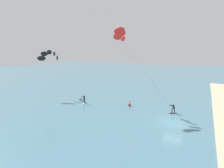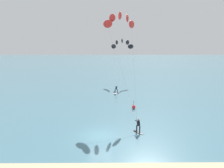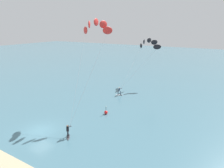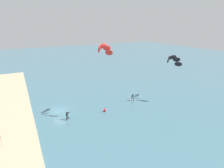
{
  "view_description": "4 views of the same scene",
  "coord_description": "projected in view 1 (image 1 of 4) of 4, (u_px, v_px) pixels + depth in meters",
  "views": [
    {
      "loc": [
        -25.72,
        -3.52,
        10.17
      ],
      "look_at": [
        2.06,
        11.21,
        4.52
      ],
      "focal_mm": 28.43,
      "sensor_mm": 36.0,
      "label": 1
    },
    {
      "loc": [
        1.17,
        -20.31,
        10.46
      ],
      "look_at": [
        1.38,
        7.27,
        4.28
      ],
      "focal_mm": 31.83,
      "sensor_mm": 36.0,
      "label": 2
    },
    {
      "loc": [
        20.14,
        -15.18,
        13.27
      ],
      "look_at": [
        4.23,
        11.61,
        4.15
      ],
      "focal_mm": 31.75,
      "sensor_mm": 36.0,
      "label": 3
    },
    {
      "loc": [
        37.37,
        -6.37,
        18.29
      ],
      "look_at": [
        2.65,
        11.74,
        5.25
      ],
      "focal_mm": 29.29,
      "sensor_mm": 36.0,
      "label": 4
    }
  ],
  "objects": [
    {
      "name": "ground_plane",
      "position": [
        173.0,
        123.0,
        25.79
      ],
      "size": [
        240.0,
        240.0,
        0.0
      ],
      "primitive_type": "plane",
      "color": "#426B7A"
    },
    {
      "name": "kitesurfer_mid_water",
      "position": [
        51.0,
        57.0,
        40.53
      ],
      "size": [
        5.6,
        12.4,
        10.76
      ],
      "color": "white",
      "rests_on": "ground"
    },
    {
      "name": "marker_buoy",
      "position": [
        129.0,
        104.0,
        33.95
      ],
      "size": [
        0.56,
        0.56,
        1.38
      ],
      "color": "red",
      "rests_on": "ground"
    },
    {
      "name": "kitesurfer_nearshore",
      "position": [
        123.0,
        37.0,
        30.19
      ],
      "size": [
        4.93,
        10.9,
        14.4
      ],
      "color": "#333338",
      "rests_on": "ground"
    }
  ]
}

